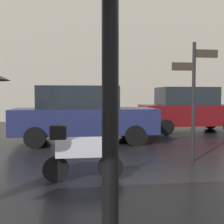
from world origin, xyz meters
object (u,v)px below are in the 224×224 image
at_px(parked_scooter, 81,150).
at_px(parked_car_right, 189,109).
at_px(parked_car_left, 83,114).
at_px(street_signpost, 194,90).

bearing_deg(parked_scooter, parked_car_right, 75.51).
bearing_deg(parked_scooter, parked_car_left, 110.02).
bearing_deg(parked_car_right, parked_car_left, -167.33).
xyz_separation_m(parked_scooter, parked_car_right, (4.74, 6.30, 0.39)).
bearing_deg(parked_car_left, street_signpost, 136.51).
distance_m(parked_scooter, parked_car_left, 4.18).
height_order(parked_car_left, parked_car_right, parked_car_right).
distance_m(parked_car_left, street_signpost, 3.97).
relative_size(parked_scooter, street_signpost, 0.52).
relative_size(parked_car_right, street_signpost, 1.53).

